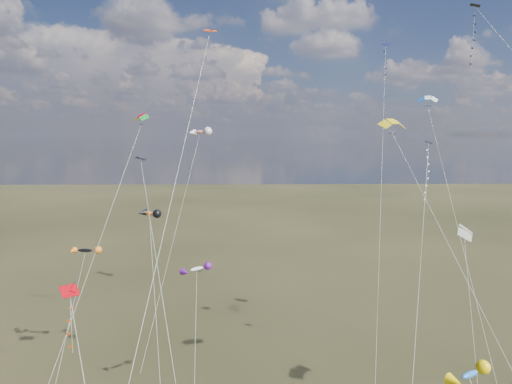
{
  "coord_description": "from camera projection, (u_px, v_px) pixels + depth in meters",
  "views": [
    {
      "loc": [
        -0.85,
        -25.91,
        24.53
      ],
      "look_at": [
        0.0,
        18.0,
        19.0
      ],
      "focal_mm": 32.0,
      "sensor_mm": 36.0,
      "label": 1
    }
  ],
  "objects": [
    {
      "name": "diamond_black_high",
      "position": [
        495.0,
        59.0,
        41.31
      ],
      "size": [
        17.48,
        24.84,
        36.64
      ],
      "color": "black",
      "rests_on": "ground"
    },
    {
      "name": "diamond_navy_tall",
      "position": [
        384.0,
        82.0,
        58.22
      ],
      "size": [
        9.24,
        30.07,
        36.66
      ],
      "color": "#141050",
      "rests_on": "ground"
    },
    {
      "name": "diamond_black_mid",
      "position": [
        153.0,
        240.0,
        37.15
      ],
      "size": [
        7.73,
        19.1,
        22.52
      ],
      "color": "black",
      "rests_on": "ground"
    },
    {
      "name": "diamond_red_low",
      "position": [
        74.0,
        335.0,
        26.35
      ],
      "size": [
        6.27,
        9.53,
        15.76
      ],
      "color": "#A5040C",
      "rests_on": "ground"
    },
    {
      "name": "diamond_navy_right",
      "position": [
        427.0,
        184.0,
        44.14
      ],
      "size": [
        8.14,
        18.58,
        23.92
      ],
      "color": "#0E0B46",
      "rests_on": "ground"
    },
    {
      "name": "diamond_orange_center",
      "position": [
        181.0,
        158.0,
        29.8
      ],
      "size": [
        5.76,
        23.5,
        32.71
      ],
      "color": "#D33100",
      "rests_on": "ground"
    },
    {
      "name": "parafoil_yellow",
      "position": [
        394.0,
        123.0,
        38.52
      ],
      "size": [
        8.41,
        21.29,
        26.26
      ],
      "color": "gold",
      "rests_on": "ground"
    },
    {
      "name": "parafoil_blue_white",
      "position": [
        428.0,
        100.0,
        50.45
      ],
      "size": [
        2.31,
        20.0,
        29.17
      ],
      "color": "blue",
      "rests_on": "ground"
    },
    {
      "name": "parafoil_striped",
      "position": [
        466.0,
        230.0,
        37.09
      ],
      "size": [
        3.39,
        11.08,
        17.62
      ],
      "color": "yellow",
      "rests_on": "ground"
    },
    {
      "name": "parafoil_tricolor",
      "position": [
        140.0,
        118.0,
        41.38
      ],
      "size": [
        7.64,
        15.16,
        26.76
      ],
      "color": "yellow",
      "rests_on": "ground"
    },
    {
      "name": "novelty_black_orange",
      "position": [
        85.0,
        251.0,
        49.65
      ],
      "size": [
        3.36,
        8.54,
        12.46
      ],
      "color": "black",
      "rests_on": "ground"
    },
    {
      "name": "novelty_orange_black",
      "position": [
        149.0,
        214.0,
        46.34
      ],
      "size": [
        4.74,
        13.6,
        17.1
      ],
      "color": "orange",
      "rests_on": "ground"
    },
    {
      "name": "novelty_white_purple",
      "position": [
        197.0,
        269.0,
        40.9
      ],
      "size": [
        2.55,
        9.67,
        12.94
      ],
      "color": "silver",
      "rests_on": "ground"
    },
    {
      "name": "novelty_redwhite_stripe",
      "position": [
        200.0,
        133.0,
        65.47
      ],
      "size": [
        5.98,
        23.28,
        25.59
      ],
      "color": "red",
      "rests_on": "ground"
    },
    {
      "name": "novelty_blue_yellow",
      "position": [
        470.0,
        376.0,
        23.28
      ],
      "size": [
        2.67,
        11.01,
        12.77
      ],
      "color": "blue",
      "rests_on": "ground"
    }
  ]
}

